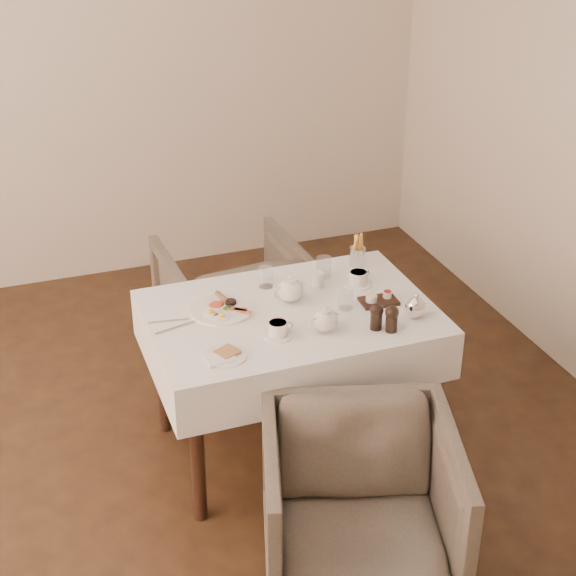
# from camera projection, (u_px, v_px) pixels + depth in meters

# --- Properties ---
(table) EXTENTS (1.28, 0.88, 0.75)m
(table) POSITION_uv_depth(u_px,v_px,m) (290.00, 333.00, 4.01)
(table) COLOR black
(table) RESTS_ON ground
(armchair_near) EXTENTS (0.93, 0.94, 0.69)m
(armchair_near) POSITION_uv_depth(u_px,v_px,m) (360.00, 509.00, 3.41)
(armchair_near) COLOR #4D4538
(armchair_near) RESTS_ON ground
(armchair_far) EXTENTS (0.77, 0.79, 0.69)m
(armchair_far) POSITION_uv_depth(u_px,v_px,m) (234.00, 303.00, 4.87)
(armchair_far) COLOR #4D4538
(armchair_far) RESTS_ON ground
(breakfast_plate) EXTENTS (0.28, 0.28, 0.04)m
(breakfast_plate) POSITION_uv_depth(u_px,v_px,m) (221.00, 309.00, 3.96)
(breakfast_plate) COLOR white
(breakfast_plate) RESTS_ON table
(side_plate) EXTENTS (0.18, 0.18, 0.02)m
(side_plate) POSITION_uv_depth(u_px,v_px,m) (224.00, 356.00, 3.61)
(side_plate) COLOR white
(side_plate) RESTS_ON table
(teapot_centre) EXTENTS (0.19, 0.16, 0.13)m
(teapot_centre) POSITION_uv_depth(u_px,v_px,m) (290.00, 288.00, 4.01)
(teapot_centre) COLOR white
(teapot_centre) RESTS_ON table
(teapot_front) EXTENTS (0.18, 0.15, 0.13)m
(teapot_front) POSITION_uv_depth(u_px,v_px,m) (325.00, 319.00, 3.77)
(teapot_front) COLOR white
(teapot_front) RESTS_ON table
(creamer) EXTENTS (0.07, 0.07, 0.07)m
(creamer) POSITION_uv_depth(u_px,v_px,m) (318.00, 279.00, 4.16)
(creamer) COLOR white
(creamer) RESTS_ON table
(teacup_near) EXTENTS (0.13, 0.13, 0.07)m
(teacup_near) POSITION_uv_depth(u_px,v_px,m) (278.00, 330.00, 3.76)
(teacup_near) COLOR white
(teacup_near) RESTS_ON table
(teacup_far) EXTENTS (0.14, 0.14, 0.07)m
(teacup_far) POSITION_uv_depth(u_px,v_px,m) (358.00, 279.00, 4.17)
(teacup_far) COLOR white
(teacup_far) RESTS_ON table
(glass_left) EXTENTS (0.08, 0.08, 0.10)m
(glass_left) POSITION_uv_depth(u_px,v_px,m) (266.00, 277.00, 4.15)
(glass_left) COLOR silver
(glass_left) RESTS_ON table
(glass_mid) EXTENTS (0.08, 0.08, 0.09)m
(glass_mid) POSITION_uv_depth(u_px,v_px,m) (346.00, 299.00, 3.96)
(glass_mid) COLOR silver
(glass_mid) RESTS_ON table
(glass_right) EXTENTS (0.07, 0.07, 0.10)m
(glass_right) POSITION_uv_depth(u_px,v_px,m) (324.00, 267.00, 4.24)
(glass_right) COLOR silver
(glass_right) RESTS_ON table
(condiment_board) EXTENTS (0.17, 0.12, 0.04)m
(condiment_board) POSITION_uv_depth(u_px,v_px,m) (378.00, 300.00, 4.02)
(condiment_board) COLOR black
(condiment_board) RESTS_ON table
(pepper_mill_left) EXTENTS (0.07, 0.07, 0.12)m
(pepper_mill_left) POSITION_uv_depth(u_px,v_px,m) (376.00, 316.00, 3.79)
(pepper_mill_left) COLOR black
(pepper_mill_left) RESTS_ON table
(pepper_mill_right) EXTENTS (0.07, 0.07, 0.12)m
(pepper_mill_right) POSITION_uv_depth(u_px,v_px,m) (392.00, 318.00, 3.78)
(pepper_mill_right) COLOR black
(pepper_mill_right) RESTS_ON table
(silver_pot) EXTENTS (0.13, 0.12, 0.12)m
(silver_pot) POSITION_uv_depth(u_px,v_px,m) (416.00, 305.00, 3.88)
(silver_pot) COLOR white
(silver_pot) RESTS_ON table
(fries_cup) EXTENTS (0.08, 0.08, 0.17)m
(fries_cup) POSITION_uv_depth(u_px,v_px,m) (358.00, 251.00, 4.34)
(fries_cup) COLOR silver
(fries_cup) RESTS_ON table
(cutlery_fork) EXTENTS (0.18, 0.04, 0.00)m
(cutlery_fork) POSITION_uv_depth(u_px,v_px,m) (169.00, 321.00, 3.88)
(cutlery_fork) COLOR silver
(cutlery_fork) RESTS_ON table
(cutlery_knife) EXTENTS (0.19, 0.06, 0.00)m
(cutlery_knife) POSITION_uv_depth(u_px,v_px,m) (176.00, 328.00, 3.82)
(cutlery_knife) COLOR silver
(cutlery_knife) RESTS_ON table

